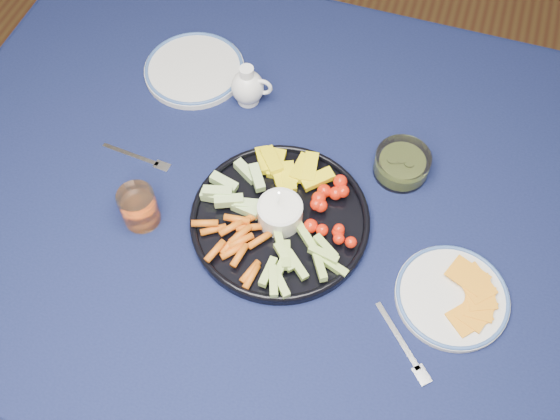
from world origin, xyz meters
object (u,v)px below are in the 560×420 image
(dining_table, at_px, (347,233))
(pickle_bowl, at_px, (402,165))
(cheese_plate, at_px, (452,296))
(juice_tumbler, at_px, (140,209))
(side_plate_extra, at_px, (194,69))
(creamer_pitcher, at_px, (248,87))
(crudite_platter, at_px, (279,217))

(dining_table, xyz_separation_m, pickle_bowl, (0.07, 0.11, 0.11))
(cheese_plate, xyz_separation_m, juice_tumbler, (-0.56, -0.02, 0.02))
(side_plate_extra, bearing_deg, creamer_pitcher, -15.41)
(crudite_platter, relative_size, cheese_plate, 1.69)
(cheese_plate, bearing_deg, juice_tumbler, -177.94)
(creamer_pitcher, distance_m, pickle_bowl, 0.34)
(dining_table, xyz_separation_m, side_plate_extra, (-0.40, 0.23, 0.10))
(creamer_pitcher, xyz_separation_m, side_plate_extra, (-0.13, 0.04, -0.03))
(pickle_bowl, height_order, side_plate_extra, pickle_bowl)
(pickle_bowl, distance_m, side_plate_extra, 0.48)
(crudite_platter, bearing_deg, pickle_bowl, 44.31)
(cheese_plate, bearing_deg, crudite_platter, 171.39)
(crudite_platter, bearing_deg, side_plate_extra, 134.10)
(pickle_bowl, height_order, juice_tumbler, juice_tumbler)
(crudite_platter, relative_size, juice_tumbler, 4.13)
(creamer_pitcher, bearing_deg, juice_tumbler, -105.10)
(dining_table, xyz_separation_m, crudite_platter, (-0.12, -0.07, 0.11))
(cheese_plate, height_order, side_plate_extra, cheese_plate)
(dining_table, height_order, side_plate_extra, side_plate_extra)
(dining_table, bearing_deg, juice_tumbler, -158.93)
(dining_table, height_order, crudite_platter, crudite_platter)
(crudite_platter, distance_m, cheese_plate, 0.33)
(cheese_plate, height_order, juice_tumbler, juice_tumbler)
(juice_tumbler, bearing_deg, pickle_bowl, 30.54)
(pickle_bowl, bearing_deg, juice_tumbler, -149.46)
(creamer_pitcher, xyz_separation_m, pickle_bowl, (0.33, -0.08, -0.02))
(juice_tumbler, height_order, side_plate_extra, juice_tumbler)
(pickle_bowl, relative_size, juice_tumbler, 1.33)
(juice_tumbler, bearing_deg, crudite_platter, 16.23)
(cheese_plate, bearing_deg, side_plate_extra, 150.59)
(crudite_platter, relative_size, pickle_bowl, 3.12)
(dining_table, distance_m, side_plate_extra, 0.47)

